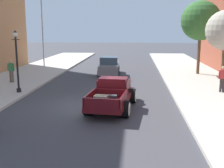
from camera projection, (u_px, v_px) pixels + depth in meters
ground_plane at (93, 107)px, 14.87m from camera, size 140.00×140.00×0.00m
hotrod_truck_maroon at (113, 93)px, 14.67m from camera, size 2.52×5.06×1.58m
car_background_grey at (109, 66)px, 25.09m from camera, size 2.04×4.39×1.65m
pedestrian_sidewalk_left at (11, 70)px, 20.78m from camera, size 0.53×0.22×1.65m
pedestrian_sidewalk_right at (223, 77)px, 17.50m from camera, size 0.53×0.22×1.65m
street_lamp_near at (17, 57)px, 17.24m from camera, size 0.50×0.32×3.85m
flagpole at (44, 12)px, 28.67m from camera, size 1.74×0.16×9.16m
street_tree_second at (201, 21)px, 24.04m from camera, size 3.40×3.40×6.33m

